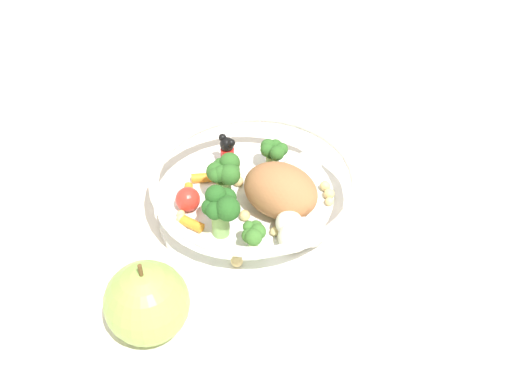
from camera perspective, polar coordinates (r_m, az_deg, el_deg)
ground_plane at (r=0.67m, az=0.33°, el=-1.30°), size 2.40×2.40×0.00m
food_container at (r=0.64m, az=0.64°, el=-0.04°), size 0.22×0.22×0.07m
loose_apple at (r=0.54m, az=-10.10°, el=-10.09°), size 0.07×0.07×0.09m
folded_napkin at (r=0.86m, az=-1.42°, el=10.36°), size 0.15×0.14×0.01m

